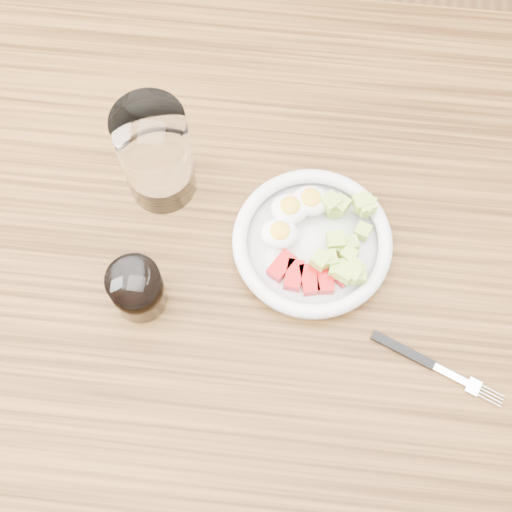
{
  "coord_description": "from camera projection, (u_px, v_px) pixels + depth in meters",
  "views": [
    {
      "loc": [
        0.02,
        -0.31,
        1.63
      ],
      "look_at": [
        -0.01,
        0.01,
        0.8
      ],
      "focal_mm": 50.0,
      "sensor_mm": 36.0,
      "label": 1
    }
  ],
  "objects": [
    {
      "name": "bowl",
      "position": [
        313.0,
        241.0,
        0.91
      ],
      "size": [
        0.2,
        0.2,
        0.05
      ],
      "color": "white",
      "rests_on": "dining_table"
    },
    {
      "name": "coffee_glass",
      "position": [
        137.0,
        289.0,
        0.86
      ],
      "size": [
        0.07,
        0.07,
        0.08
      ],
      "color": "white",
      "rests_on": "dining_table"
    },
    {
      "name": "water_glass",
      "position": [
        156.0,
        155.0,
        0.88
      ],
      "size": [
        0.09,
        0.09,
        0.16
      ],
      "primitive_type": "cylinder",
      "color": "white",
      "rests_on": "dining_table"
    },
    {
      "name": "dining_table",
      "position": [
        262.0,
        297.0,
        1.01
      ],
      "size": [
        1.5,
        0.9,
        0.77
      ],
      "color": "brown",
      "rests_on": "ground"
    },
    {
      "name": "fork",
      "position": [
        420.0,
        359.0,
        0.87
      ],
      "size": [
        0.16,
        0.08,
        0.01
      ],
      "color": "black",
      "rests_on": "dining_table"
    },
    {
      "name": "ground",
      "position": [
        260.0,
        386.0,
        1.63
      ],
      "size": [
        4.0,
        4.0,
        0.0
      ],
      "primitive_type": "plane",
      "color": "brown",
      "rests_on": "ground"
    }
  ]
}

